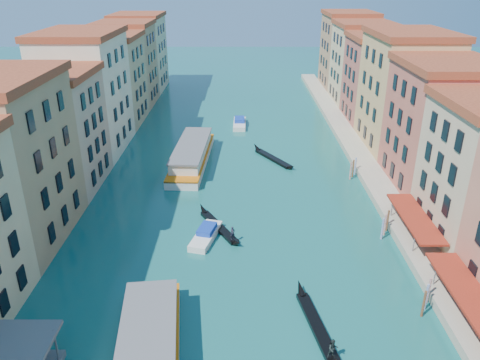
# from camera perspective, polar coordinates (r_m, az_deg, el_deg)

# --- Properties ---
(left_bank_palazzos) EXTENTS (12.80, 128.40, 21.00)m
(left_bank_palazzos) POSITION_cam_1_polar(r_m,az_deg,el_deg) (82.28, -19.52, 8.47)
(left_bank_palazzos) COLOR #C9AF8D
(left_bank_palazzos) RESTS_ON ground
(right_bank_palazzos) EXTENTS (12.80, 128.40, 21.00)m
(right_bank_palazzos) POSITION_cam_1_polar(r_m,az_deg,el_deg) (82.98, 20.55, 8.48)
(right_bank_palazzos) COLOR #96533D
(right_bank_palazzos) RESTS_ON ground
(quay) EXTENTS (4.00, 140.00, 1.00)m
(quay) POSITION_cam_1_polar(r_m,az_deg,el_deg) (83.36, 14.47, 2.61)
(quay) COLOR #A49E85
(quay) RESTS_ON ground
(restaurant_awnings) EXTENTS (3.20, 44.55, 3.12)m
(restaurant_awnings) POSITION_cam_1_polar(r_m,az_deg,el_deg) (47.54, 26.86, -13.40)
(restaurant_awnings) COLOR maroon
(restaurant_awnings) RESTS_ON ground
(mooring_poles_right) EXTENTS (1.44, 54.24, 3.20)m
(mooring_poles_right) POSITION_cam_1_polar(r_m,az_deg,el_deg) (51.52, 20.66, -11.42)
(mooring_poles_right) COLOR #4F2B1B
(mooring_poles_right) RESTS_ON ground
(vaporetto_far) EXTENTS (6.29, 22.85, 3.36)m
(vaporetto_far) POSITION_cam_1_polar(r_m,az_deg,el_deg) (79.96, -5.89, 3.13)
(vaporetto_far) COLOR silver
(vaporetto_far) RESTS_ON ground
(gondola_fore) EXTENTS (6.42, 10.62, 2.33)m
(gondola_fore) POSITION_cam_1_polar(r_m,az_deg,el_deg) (59.65, -2.59, -5.60)
(gondola_fore) COLOR black
(gondola_fore) RESTS_ON ground
(gondola_right) EXTENTS (3.13, 12.21, 2.45)m
(gondola_right) POSITION_cam_1_polar(r_m,az_deg,el_deg) (44.96, 9.47, -17.19)
(gondola_right) COLOR black
(gondola_right) RESTS_ON ground
(gondola_far) EXTENTS (7.35, 11.38, 1.80)m
(gondola_far) POSITION_cam_1_polar(r_m,az_deg,el_deg) (81.56, 3.95, 2.77)
(gondola_far) COLOR black
(gondola_far) RESTS_ON ground
(motorboat_mid) EXTENTS (3.86, 7.21, 1.43)m
(motorboat_mid) POSITION_cam_1_polar(r_m,az_deg,el_deg) (57.59, -4.17, -6.63)
(motorboat_mid) COLOR silver
(motorboat_mid) RESTS_ON ground
(motorboat_far) EXTENTS (2.63, 8.01, 1.65)m
(motorboat_far) POSITION_cam_1_polar(r_m,az_deg,el_deg) (99.60, -0.06, 6.97)
(motorboat_far) COLOR silver
(motorboat_far) RESTS_ON ground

